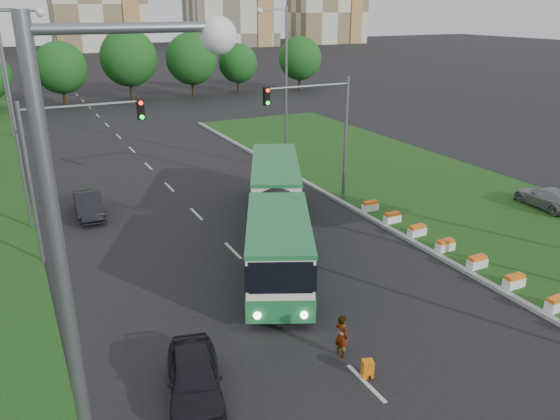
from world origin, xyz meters
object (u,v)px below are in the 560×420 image
articulated_bus (270,212)px  car_median (548,198)px  car_left_near (194,377)px  traffic_mast_left (63,155)px  shopping_trolley (368,369)px  car_left_far (89,205)px  traffic_mast_median (324,122)px  pedestrian (342,336)px

articulated_bus → car_median: size_ratio=3.90×
car_left_near → traffic_mast_left: bearing=112.9°
articulated_bus → shopping_trolley: size_ratio=27.23×
car_median → articulated_bus: bearing=-5.3°
articulated_bus → car_left_far: (-8.11, 8.54, -1.05)m
car_median → shopping_trolley: bearing=28.5°
car_left_near → car_median: car_median is taller
car_left_near → car_median: (25.31, 6.85, 0.08)m
traffic_mast_median → articulated_bus: (-5.59, -3.93, -3.58)m
car_median → pedestrian: size_ratio=2.71×
car_left_far → traffic_mast_left: bearing=-101.7°
traffic_mast_median → shopping_trolley: 18.14m
traffic_mast_left → pedestrian: (7.48, -13.25, -4.52)m
pedestrian → traffic_mast_left: bearing=19.9°
articulated_bus → car_left_near: 12.63m
pedestrian → shopping_trolley: (0.14, -1.46, -0.51)m
traffic_mast_left → car_left_far: size_ratio=1.82×
traffic_mast_median → car_left_far: size_ratio=1.82×
car_median → shopping_trolley: (-19.68, -8.58, -0.48)m
traffic_mast_median → car_median: size_ratio=1.78×
traffic_mast_left → car_median: size_ratio=1.78×
car_left_near → pedestrian: 5.50m
traffic_mast_left → articulated_bus: (9.57, -2.93, -3.58)m
car_left_near → shopping_trolley: (5.62, -1.73, -0.41)m
car_left_far → shopping_trolley: car_left_far is taller
traffic_mast_median → car_left_near: 19.75m
traffic_mast_left → shopping_trolley: (7.62, -14.71, -5.03)m
articulated_bus → pedestrian: 10.57m
traffic_mast_left → car_median: bearing=-12.7°
car_left_far → car_median: car_median is taller
traffic_mast_median → shopping_trolley: traffic_mast_median is taller
pedestrian → traffic_mast_median: bearing=-37.8°
articulated_bus → shopping_trolley: articulated_bus is taller
car_left_near → shopping_trolley: bearing=-2.9°
car_median → shopping_trolley: car_median is taller
car_left_far → articulated_bus: bearing=-43.6°
articulated_bus → car_left_far: 11.83m
traffic_mast_median → traffic_mast_left: size_ratio=1.00×
traffic_mast_median → traffic_mast_left: same height
articulated_bus → car_median: articulated_bus is taller
pedestrian → shopping_trolley: pedestrian is taller
traffic_mast_median → pedestrian: traffic_mast_median is taller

